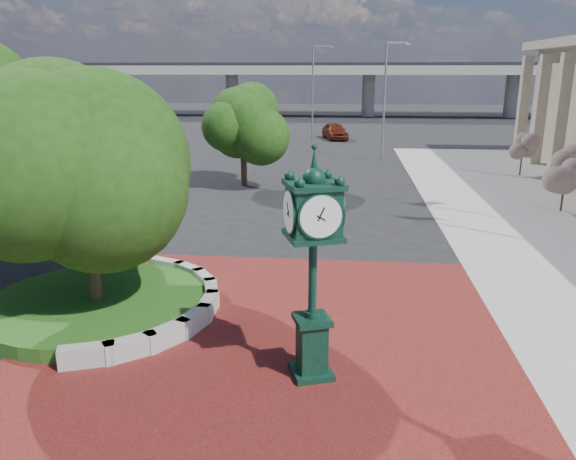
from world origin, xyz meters
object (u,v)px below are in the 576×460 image
Objects in this scene: street_lamp_near at (387,92)px; street_lamp_far at (315,86)px; parked_car at (335,131)px; post_clock at (313,257)px.

street_lamp_near is 0.97× the size of street_lamp_far.
parked_car is 14.09m from street_lamp_near.
post_clock is 1.09× the size of parked_car.
street_lamp_far is (-5.89, 10.99, 0.13)m from street_lamp_near.
post_clock is at bearing -104.31° from parked_car.
parked_car is at bearing 107.18° from street_lamp_near.
street_lamp_far is at bearing 93.12° from post_clock.
post_clock is 0.58× the size of street_lamp_far.
post_clock is 42.60m from street_lamp_far.
parked_car is at bearing 90.52° from post_clock.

